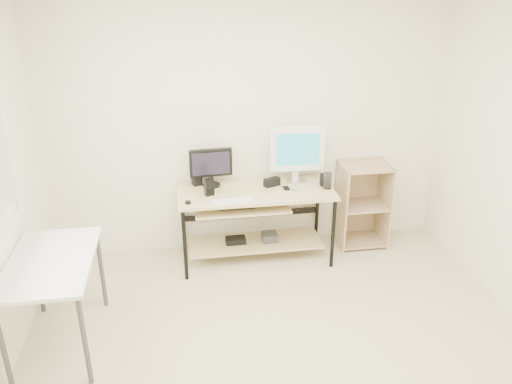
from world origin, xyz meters
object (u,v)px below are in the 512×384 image
object	(u,v)px
desk	(253,210)
black_monitor	(211,165)
shelf_unit	(361,203)
audio_controller	(209,187)
side_table	(52,270)
white_imac	(297,150)

from	to	relation	value
desk	black_monitor	distance (m)	0.60
shelf_unit	audio_controller	distance (m)	1.66
shelf_unit	black_monitor	xyz separation A→B (m)	(-1.56, 0.01, 0.52)
shelf_unit	black_monitor	size ratio (longest dim) A/B	2.16
side_table	white_imac	distance (m)	2.47
desk	audio_controller	distance (m)	0.52
white_imac	audio_controller	xyz separation A→B (m)	(-0.89, -0.21, -0.25)
black_monitor	audio_controller	xyz separation A→B (m)	(-0.04, -0.23, -0.13)
desk	audio_controller	size ratio (longest dim) A/B	8.98
shelf_unit	white_imac	distance (m)	0.95
side_table	black_monitor	world-z (taller)	black_monitor
side_table	audio_controller	xyz separation A→B (m)	(1.23, 1.00, 0.16)
shelf_unit	desk	bearing A→B (deg)	-172.23
side_table	black_monitor	bearing A→B (deg)	44.13
desk	black_monitor	xyz separation A→B (m)	(-0.39, 0.17, 0.43)
black_monitor	audio_controller	size ratio (longest dim) A/B	2.49
white_imac	audio_controller	distance (m)	0.94
audio_controller	shelf_unit	bearing A→B (deg)	-12.77
shelf_unit	black_monitor	distance (m)	1.65
side_table	shelf_unit	size ratio (longest dim) A/B	1.11
desk	black_monitor	size ratio (longest dim) A/B	3.60
desk	shelf_unit	size ratio (longest dim) A/B	1.67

